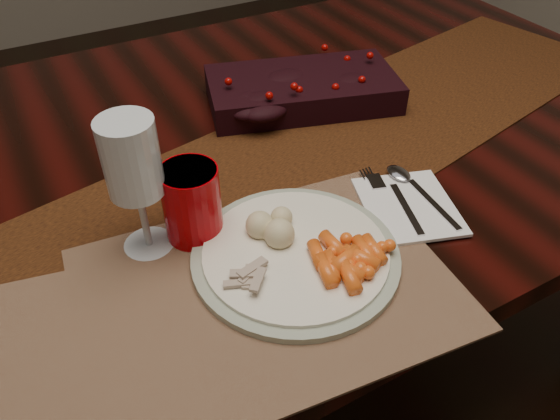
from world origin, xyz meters
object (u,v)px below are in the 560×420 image
dining_table (237,285)px  turkey_shreds (249,276)px  wine_glass (138,189)px  napkin (408,206)px  dinner_plate (295,254)px  baby_carrots (349,254)px  centerpiece (303,85)px  mashed_potatoes (275,224)px  placemat_main (266,288)px  red_cup (192,203)px

dining_table → turkey_shreds: 0.53m
wine_glass → napkin: bearing=-17.3°
dinner_plate → wine_glass: size_ratio=1.40×
dining_table → napkin: 0.51m
dining_table → baby_carrots: baby_carrots is taller
centerpiece → mashed_potatoes: size_ratio=4.79×
centerpiece → napkin: centerpiece is taller
napkin → centerpiece: bearing=104.5°
mashed_potatoes → baby_carrots: bearing=-54.9°
baby_carrots → turkey_shreds: 0.13m
placemat_main → dining_table: bearing=79.7°
turkey_shreds → red_cup: bearing=98.5°
turkey_shreds → red_cup: (-0.02, 0.13, 0.03)m
dining_table → napkin: napkin is taller
placemat_main → mashed_potatoes: mashed_potatoes is taller
mashed_potatoes → centerpiece: bearing=53.8°
turkey_shreds → wine_glass: 0.18m
red_cup → wine_glass: bearing=170.3°
mashed_potatoes → wine_glass: size_ratio=0.37×
dining_table → baby_carrots: 0.54m
dining_table → centerpiece: bearing=15.7°
wine_glass → baby_carrots: bearing=-38.5°
placemat_main → dinner_plate: 0.06m
napkin → red_cup: 0.32m
dining_table → turkey_shreds: size_ratio=23.66×
turkey_shreds → napkin: 0.28m
centerpiece → red_cup: red_cup is taller
dining_table → turkey_shreds: (-0.12, -0.33, 0.40)m
napkin → red_cup: red_cup is taller
turkey_shreds → wine_glass: (-0.08, 0.14, 0.07)m
red_cup → dining_table: bearing=55.2°
baby_carrots → red_cup: bearing=133.2°
turkey_shreds → mashed_potatoes: bearing=40.5°
napkin → wine_glass: (-0.36, 0.11, 0.09)m
dinner_plate → napkin: dinner_plate is taller
turkey_shreds → dinner_plate: bearing=13.3°
mashed_potatoes → red_cup: (-0.09, 0.07, 0.02)m
dinner_plate → mashed_potatoes: bearing=103.2°
dining_table → mashed_potatoes: (-0.05, -0.27, 0.41)m
dining_table → baby_carrots: (0.01, -0.36, 0.40)m
mashed_potatoes → napkin: (0.21, -0.03, -0.03)m
centerpiece → turkey_shreds: centerpiece is taller
centerpiece → red_cup: size_ratio=3.23×
turkey_shreds → napkin: (0.28, 0.03, -0.02)m
mashed_potatoes → turkey_shreds: bearing=-139.5°
placemat_main → wine_glass: wine_glass is taller
dinner_plate → dining_table: bearing=82.8°
red_cup → centerpiece: bearing=37.6°
turkey_shreds → napkin: size_ratio=0.49×
placemat_main → red_cup: size_ratio=4.27×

